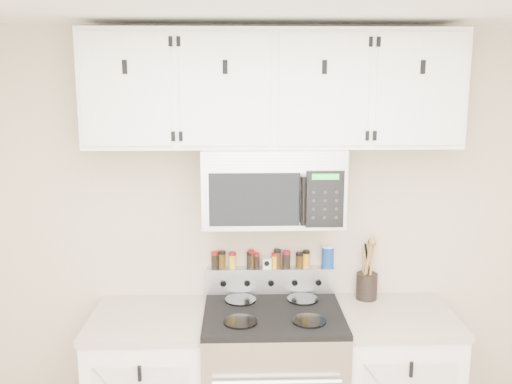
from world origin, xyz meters
TOP-DOWN VIEW (x-y plane):
  - back_wall at (0.00, 1.75)m, footprint 3.50×0.01m
  - microwave at (0.00, 1.55)m, footprint 0.76×0.44m
  - upper_cabinets at (-0.00, 1.58)m, footprint 2.00×0.35m
  - utensil_crock at (0.57, 1.66)m, footprint 0.12×0.12m
  - kitchen_timer at (-0.02, 1.71)m, footprint 0.06×0.05m
  - salt_canister at (0.34, 1.71)m, footprint 0.07×0.07m
  - spice_jar_0 at (-0.33, 1.71)m, footprint 0.05×0.05m
  - spice_jar_1 at (-0.29, 1.71)m, footprint 0.04×0.04m
  - spice_jar_2 at (-0.23, 1.71)m, footprint 0.04×0.04m
  - spice_jar_3 at (-0.12, 1.71)m, footprint 0.04×0.04m
  - spice_jar_4 at (-0.11, 1.71)m, footprint 0.04×0.04m
  - spice_jar_5 at (-0.08, 1.71)m, footprint 0.04×0.04m
  - spice_jar_6 at (0.03, 1.71)m, footprint 0.04×0.04m
  - spice_jar_7 at (0.04, 1.71)m, footprint 0.04×0.04m
  - spice_jar_8 at (0.09, 1.71)m, footprint 0.05×0.05m
  - spice_jar_9 at (0.17, 1.71)m, footprint 0.05×0.05m
  - spice_jar_10 at (0.21, 1.71)m, footprint 0.04×0.04m

SIDE VIEW (x-z plane):
  - utensil_crock at x=0.57m, z-range 0.83..1.19m
  - kitchen_timer at x=-0.02m, z-range 1.10..1.16m
  - spice_jar_6 at x=0.03m, z-range 1.10..1.19m
  - spice_jar_5 at x=-0.08m, z-range 1.10..1.19m
  - spice_jar_9 at x=0.17m, z-range 1.10..1.19m
  - spice_jar_2 at x=-0.23m, z-range 1.10..1.20m
  - spice_jar_3 at x=-0.12m, z-range 1.10..1.20m
  - spice_jar_0 at x=-0.33m, z-range 1.10..1.20m
  - spice_jar_8 at x=0.09m, z-range 1.10..1.20m
  - spice_jar_10 at x=0.21m, z-range 1.10..1.21m
  - spice_jar_1 at x=-0.29m, z-range 1.10..1.21m
  - spice_jar_4 at x=-0.11m, z-range 1.10..1.21m
  - spice_jar_7 at x=0.04m, z-range 1.10..1.21m
  - salt_canister at x=0.34m, z-range 1.10..1.23m
  - back_wall at x=0.00m, z-range 0.00..2.50m
  - microwave at x=0.00m, z-range 1.42..1.84m
  - upper_cabinets at x=0.00m, z-range 1.84..2.46m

